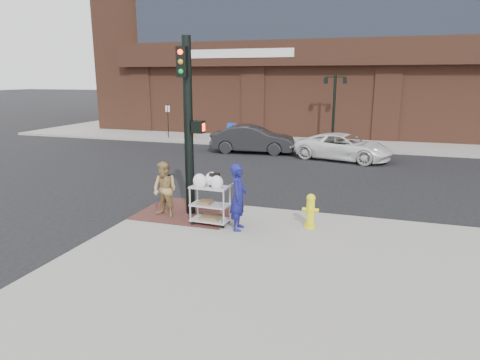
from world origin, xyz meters
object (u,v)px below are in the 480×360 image
(utility_cart, at_px, (210,201))
(fire_hydrant, at_px, (310,210))
(woman_blue, at_px, (238,197))
(minivan_white, at_px, (344,147))
(pedestrian_tan, at_px, (165,190))
(lamp_post, at_px, (334,102))
(traffic_signal_pole, at_px, (189,122))
(sedan_dark, at_px, (253,139))

(utility_cart, xyz_separation_m, fire_hydrant, (2.63, 0.57, -0.17))
(woman_blue, relative_size, minivan_white, 0.37)
(minivan_white, bearing_deg, pedestrian_tan, 174.33)
(lamp_post, xyz_separation_m, traffic_signal_pole, (-2.48, -15.23, 0.21))
(woman_blue, relative_size, pedestrian_tan, 1.10)
(traffic_signal_pole, relative_size, fire_hydrant, 5.39)
(woman_blue, distance_m, minivan_white, 11.72)
(traffic_signal_pole, relative_size, utility_cart, 3.50)
(minivan_white, xyz_separation_m, fire_hydrant, (0.01, -10.86, -0.03))
(lamp_post, xyz_separation_m, fire_hydrant, (1.04, -15.35, -1.99))
(lamp_post, distance_m, sedan_dark, 5.81)
(minivan_white, relative_size, utility_cart, 3.31)
(minivan_white, bearing_deg, traffic_signal_pole, 176.23)
(lamp_post, xyz_separation_m, sedan_dark, (-3.88, -3.90, -1.87))
(minivan_white, height_order, fire_hydrant, minivan_white)
(woman_blue, relative_size, fire_hydrant, 1.90)
(sedan_dark, bearing_deg, pedestrian_tan, 178.57)
(pedestrian_tan, distance_m, sedan_dark, 11.84)
(traffic_signal_pole, height_order, fire_hydrant, traffic_signal_pole)
(sedan_dark, relative_size, fire_hydrant, 4.87)
(pedestrian_tan, bearing_deg, traffic_signal_pole, 53.56)
(utility_cart, height_order, fire_hydrant, utility_cart)
(pedestrian_tan, xyz_separation_m, utility_cart, (1.46, -0.21, -0.15))
(pedestrian_tan, relative_size, minivan_white, 0.34)
(traffic_signal_pole, height_order, minivan_white, traffic_signal_pole)
(woman_blue, xyz_separation_m, utility_cart, (-0.86, 0.15, -0.23))
(pedestrian_tan, xyz_separation_m, fire_hydrant, (4.09, 0.36, -0.32))
(pedestrian_tan, distance_m, minivan_white, 11.94)
(traffic_signal_pole, xyz_separation_m, utility_cart, (0.89, -0.69, -2.03))
(woman_blue, bearing_deg, utility_cart, 74.24)
(sedan_dark, distance_m, utility_cart, 12.23)
(lamp_post, height_order, fire_hydrant, lamp_post)
(lamp_post, relative_size, utility_cart, 2.80)
(traffic_signal_pole, xyz_separation_m, pedestrian_tan, (-0.57, -0.49, -1.88))
(traffic_signal_pole, bearing_deg, pedestrian_tan, -139.77)
(utility_cart, bearing_deg, fire_hydrant, 12.15)
(traffic_signal_pole, distance_m, woman_blue, 2.64)
(traffic_signal_pole, distance_m, sedan_dark, 11.60)
(pedestrian_tan, bearing_deg, minivan_white, 83.34)
(sedan_dark, height_order, fire_hydrant, sedan_dark)
(lamp_post, bearing_deg, sedan_dark, -134.81)
(traffic_signal_pole, bearing_deg, minivan_white, 71.91)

